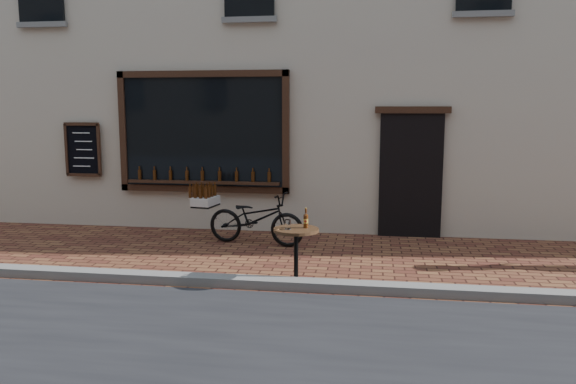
# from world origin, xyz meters

# --- Properties ---
(ground) EXTENTS (90.00, 90.00, 0.00)m
(ground) POSITION_xyz_m (0.00, 0.00, 0.00)
(ground) COLOR #4F2319
(ground) RESTS_ON ground
(kerb) EXTENTS (90.00, 0.25, 0.12)m
(kerb) POSITION_xyz_m (0.00, 0.20, 0.06)
(kerb) COLOR slate
(kerb) RESTS_ON ground
(cargo_bicycle) EXTENTS (2.07, 0.87, 0.96)m
(cargo_bicycle) POSITION_xyz_m (-0.74, 2.47, 0.46)
(cargo_bicycle) COLOR black
(cargo_bicycle) RESTS_ON ground
(bistro_table) EXTENTS (0.59, 0.59, 1.01)m
(bistro_table) POSITION_xyz_m (0.28, 0.35, 0.54)
(bistro_table) COLOR black
(bistro_table) RESTS_ON ground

